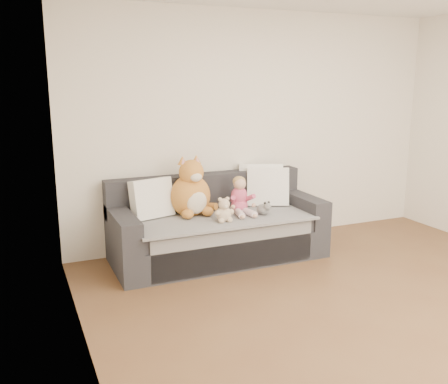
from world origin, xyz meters
name	(u,v)px	position (x,y,z in m)	size (l,w,h in m)	color
room_shell	(383,153)	(0.00, 0.42, 1.30)	(5.00, 5.00, 5.00)	brown
sofa	(217,229)	(-0.71, 2.06, 0.31)	(2.20, 0.94, 0.85)	#26262B
cushion_left	(152,198)	(-1.36, 2.20, 0.67)	(0.47, 0.31, 0.41)	white
cushion_right_back	(261,184)	(-0.06, 2.31, 0.70)	(0.54, 0.41, 0.46)	white
cushion_right_front	(268,187)	(-0.04, 2.20, 0.68)	(0.51, 0.37, 0.44)	white
toddler	(240,198)	(-0.46, 2.01, 0.64)	(0.28, 0.40, 0.39)	#C64665
plush_cat	(191,192)	(-0.95, 2.16, 0.71)	(0.52, 0.47, 0.65)	#BB8029
teddy_bear	(224,212)	(-0.75, 1.77, 0.57)	(0.20, 0.15, 0.25)	tan
plush_cow	(264,209)	(-0.27, 1.84, 0.54)	(0.12, 0.19, 0.15)	white
sippy_cup	(222,214)	(-0.73, 1.87, 0.53)	(0.09, 0.07, 0.10)	#513EAA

